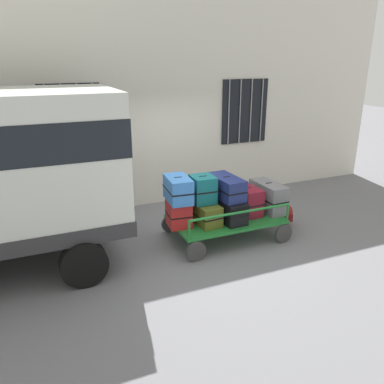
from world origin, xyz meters
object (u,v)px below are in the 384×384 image
luggage_cart (225,221)px  suitcase_left_bottom (179,214)px  backpack (287,215)px  suitcase_midleft_middle (203,189)px  suitcase_midright_bottom (247,201)px  suitcase_right_bottom (268,197)px  suitcase_midleft_bottom (202,212)px  suitcase_center_middle (226,187)px  suitcase_left_middle (178,189)px  suitcase_center_bottom (227,208)px

luggage_cart → suitcase_left_bottom: bearing=179.8°
backpack → suitcase_left_bottom: bearing=-180.0°
suitcase_midleft_middle → suitcase_midright_bottom: bearing=0.3°
suitcase_midleft_middle → suitcase_right_bottom: bearing=0.3°
suitcase_midleft_bottom → luggage_cart: bearing=-2.6°
suitcase_center_middle → suitcase_midright_bottom: suitcase_center_middle is taller
suitcase_midleft_bottom → suitcase_center_middle: suitcase_center_middle is taller
suitcase_midleft_bottom → suitcase_left_middle: bearing=179.3°
suitcase_center_middle → suitcase_right_bottom: size_ratio=1.01×
suitcase_left_middle → backpack: size_ratio=1.58×
luggage_cart → suitcase_midright_bottom: bearing=2.7°
suitcase_left_bottom → suitcase_right_bottom: bearing=0.7°
suitcase_midleft_middle → suitcase_center_bottom: (0.47, -0.04, -0.42)m
suitcase_left_middle → backpack: (2.34, -0.02, -0.85)m
suitcase_left_bottom → suitcase_center_middle: 1.00m
luggage_cart → suitcase_midleft_bottom: suitcase_midleft_bottom is taller
luggage_cart → suitcase_left_bottom: size_ratio=4.39×
suitcase_midright_bottom → suitcase_midleft_middle: bearing=-179.7°
suitcase_left_middle → suitcase_center_middle: suitcase_left_middle is taller
suitcase_midleft_middle → suitcase_center_middle: size_ratio=0.57×
luggage_cart → suitcase_center_bottom: size_ratio=2.20×
suitcase_midleft_bottom → suitcase_right_bottom: bearing=0.2°
suitcase_midleft_middle → backpack: (1.87, -0.01, -0.80)m
suitcase_left_middle → suitcase_right_bottom: size_ratio=0.82×
backpack → suitcase_left_middle: bearing=179.5°
suitcase_left_bottom → suitcase_left_middle: (0.00, 0.02, 0.45)m
luggage_cart → suitcase_center_bottom: (-0.00, -0.03, 0.26)m
suitcase_right_bottom → suitcase_center_middle: bearing=-178.9°
suitcase_left_bottom → backpack: size_ratio=1.09×
luggage_cart → suitcase_right_bottom: (0.93, 0.03, 0.34)m
suitcase_left_middle → suitcase_right_bottom: 1.91m
luggage_cart → suitcase_center_middle: bearing=90.0°
suitcase_center_bottom → suitcase_center_middle: 0.40m
suitcase_midright_bottom → backpack: suitcase_midright_bottom is taller
suitcase_center_middle → suitcase_center_bottom: bearing=-90.0°
suitcase_midleft_middle → suitcase_midright_bottom: (0.93, 0.00, -0.36)m
suitcase_midright_bottom → suitcase_right_bottom: bearing=0.4°
suitcase_left_bottom → suitcase_midleft_middle: bearing=1.6°
suitcase_left_bottom → suitcase_midleft_middle: 0.61m
suitcase_left_bottom → suitcase_midright_bottom: suitcase_midright_bottom is taller
suitcase_midleft_bottom → suitcase_midright_bottom: bearing=0.1°
suitcase_left_bottom → suitcase_left_middle: suitcase_left_middle is taller
suitcase_left_middle → suitcase_midleft_middle: bearing=-1.1°
suitcase_right_bottom → suitcase_left_bottom: bearing=-179.3°
suitcase_left_middle → suitcase_midright_bottom: 1.46m
suitcase_midleft_middle → backpack: size_ratio=1.11×
luggage_cart → suitcase_right_bottom: suitcase_right_bottom is taller
luggage_cart → suitcase_midleft_middle: (-0.47, 0.02, 0.68)m
suitcase_center_middle → backpack: (1.40, -0.00, -0.78)m
suitcase_left_bottom → suitcase_midright_bottom: 1.40m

